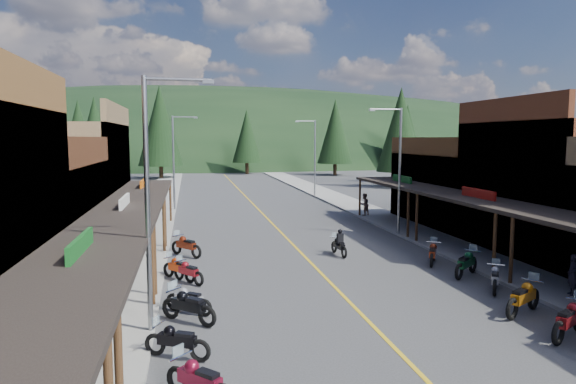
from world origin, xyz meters
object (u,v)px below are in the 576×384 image
shop_east_3 (468,189)px  bike_west_8 (179,267)px  pine_3 (247,136)px  pine_11 (401,130)px  streetlight_1 (175,158)px  bike_west_7 (188,271)px  bike_east_5 (523,296)px  bike_west_5 (188,305)px  bike_west_9 (186,245)px  pine_6 (477,136)px  bike_west_4 (177,339)px  pine_1 (79,132)px  pedestrian_east_a (573,275)px  pine_4 (335,131)px  pine_9 (407,136)px  shop_east_2 (566,188)px  bike_east_4 (570,318)px  shop_west_2 (3,222)px  bike_east_6 (495,277)px  bike_east_8 (433,252)px  pine_7 (38,132)px  streetlight_2 (398,165)px  rider_on_bike (339,245)px  pine_5 (398,129)px  bike_west_3 (200,379)px  shop_west_3 (57,181)px  streetlight_0 (152,193)px  bike_east_7 (466,262)px  pine_10 (95,133)px  streetlight_3 (314,154)px  bike_west_6 (189,298)px  pedestrian_east_b (364,204)px  pine_8 (42,140)px

shop_east_3 → bike_west_8: (-20.10, -11.13, -1.96)m
pine_3 → pine_11: (16.00, -28.00, 0.70)m
streetlight_1 → pine_11: pine_11 is taller
bike_west_7 → bike_east_5: 13.03m
bike_west_5 → bike_west_9: bearing=42.2°
pine_6 → bike_west_4: pine_6 is taller
pine_1 → pedestrian_east_a: pine_1 is taller
pine_4 → pine_9: (6.00, -15.00, -0.86)m
shop_east_2 → bike_east_4: 13.64m
shop_west_2 → bike_east_5: bearing=-23.2°
bike_east_4 → bike_east_5: (-0.01, 2.21, 0.01)m
bike_west_4 → bike_east_6: bike_east_6 is taller
bike_east_8 → pine_7: bearing=146.7°
streetlight_2 → rider_on_bike: bearing=-138.0°
pine_5 → streetlight_1: bearing=-129.3°
bike_west_3 → pine_1: bearing=58.9°
shop_east_3 → streetlight_2: 7.80m
shop_west_3 → streetlight_2: 21.02m
pine_9 → streetlight_0: bearing=-121.3°
pine_6 → pine_5: bearing=146.3°
shop_west_2 → bike_east_7: (19.96, -3.34, -1.89)m
pine_4 → pine_11: bearing=-84.8°
bike_west_7 → rider_on_bike: 8.62m
bike_west_7 → shop_east_2: bearing=-31.0°
pine_6 → bike_west_7: size_ratio=5.78×
streetlight_2 → bike_east_5: 15.13m
pine_5 → bike_east_4: bearing=-109.4°
bike_west_7 → pine_10: bearing=66.4°
pine_9 → bike_west_4: pine_9 is taller
bike_east_8 → rider_on_bike: 4.77m
bike_west_5 → bike_east_4: size_ratio=0.97×
shop_west_2 → pine_5: (47.75, 70.30, 5.46)m
streetlight_1 → pine_3: pine_3 is taller
pine_4 → bike_west_3: pine_4 is taller
pine_10 → bike_east_8: bearing=-64.2°
bike_west_3 → shop_east_2: bearing=-11.7°
rider_on_bike → shop_west_3: bearing=147.0°
bike_west_8 → pine_3: bearing=40.7°
bike_east_8 → bike_east_5: bearing=-61.9°
bike_east_8 → streetlight_3: bearing=117.8°
shop_east_3 → streetlight_3: streetlight_3 is taller
pine_3 → bike_west_6: pine_3 is taller
bike_east_4 → pedestrian_east_a: 4.54m
streetlight_1 → pine_1: bearing=109.6°
pine_9 → pedestrian_east_b: bearing=-119.3°
streetlight_1 → pedestrian_east_a: 31.60m
pine_8 → bike_west_5: (16.06, -45.20, -5.34)m
bike_west_3 → pine_9: bearing=18.0°
shop_east_3 → bike_west_3: bearing=-131.6°
pine_1 → pine_3: size_ratio=1.14×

